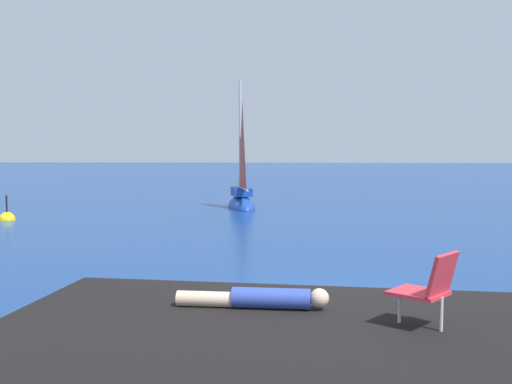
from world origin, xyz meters
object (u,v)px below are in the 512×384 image
(marker_buoy, at_px, (7,220))
(beach_chair, at_px, (429,286))
(person_sunbather, at_px, (260,298))
(sailboat_near, at_px, (242,201))

(marker_buoy, bearing_deg, beach_chair, -53.55)
(person_sunbather, bearing_deg, sailboat_near, -81.07)
(person_sunbather, xyz_separation_m, marker_buoy, (-9.11, 13.96, -0.80))
(sailboat_near, xyz_separation_m, marker_buoy, (-7.73, -4.32, -0.30))
(beach_chair, bearing_deg, person_sunbather, 16.13)
(sailboat_near, bearing_deg, person_sunbather, 171.95)
(person_sunbather, distance_m, marker_buoy, 16.68)
(sailboat_near, distance_m, person_sunbather, 18.33)
(sailboat_near, distance_m, beach_chair, 19.28)
(sailboat_near, relative_size, person_sunbather, 3.19)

